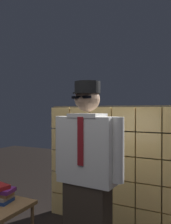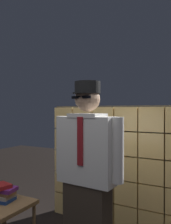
# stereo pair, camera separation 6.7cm
# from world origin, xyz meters

# --- Properties ---
(glass_block_wall) EXTENTS (1.87, 0.10, 1.57)m
(glass_block_wall) POSITION_xyz_m (-0.00, 1.50, 0.76)
(glass_block_wall) COLOR #F2C672
(glass_block_wall) RESTS_ON ground
(standing_person) EXTENTS (0.70, 0.31, 1.74)m
(standing_person) POSITION_xyz_m (0.11, 0.54, 0.91)
(standing_person) COLOR #382D23
(standing_person) RESTS_ON ground
(side_table) EXTENTS (0.52, 0.52, 0.53)m
(side_table) POSITION_xyz_m (-0.80, 0.39, 0.46)
(side_table) COLOR brown
(side_table) RESTS_ON ground
(book_stack) EXTENTS (0.27, 0.22, 0.18)m
(book_stack) POSITION_xyz_m (-0.84, 0.43, 0.62)
(book_stack) COLOR navy
(book_stack) RESTS_ON side_table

